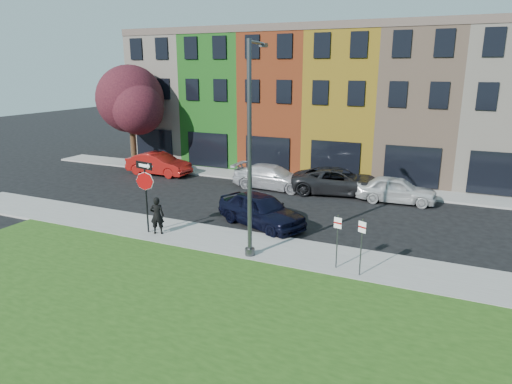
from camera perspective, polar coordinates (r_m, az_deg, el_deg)
The scene contains 15 objects.
ground at distance 17.64m, azimuth -4.26°, elevation -10.30°, with size 120.00×120.00×0.00m, color black.
sidewalk_near at distance 19.39m, azimuth 5.29°, elevation -7.69°, with size 40.00×3.00×0.12m, color gray.
sidewalk_far at distance 31.75m, azimuth 3.94°, elevation 1.51°, with size 40.00×2.40×0.12m, color gray.
rowhouse_block at distance 36.65m, azimuth 8.30°, elevation 11.05°, with size 30.00×10.12×10.00m.
stop_sign at distance 21.45m, azimuth -13.70°, elevation 1.14°, with size 1.04×0.26×3.38m.
man at distance 21.59m, azimuth -12.26°, elevation -2.89°, with size 0.76×0.65×1.76m, color black.
sedan_near at distance 22.49m, azimuth 0.64°, elevation -2.23°, with size 5.29×3.74×1.67m, color black.
parked_car_red at distance 34.12m, azimuth -12.07°, elevation 3.46°, with size 4.91×1.77×1.61m, color maroon.
parked_car_silver at distance 29.52m, azimuth 2.08°, elevation 1.88°, with size 5.28×2.21×1.52m, color #AEADB2.
parked_car_dark at distance 28.72m, azimuth 10.27°, elevation 1.34°, with size 6.14×3.68×1.60m, color black.
parked_car_white at distance 27.68m, azimuth 17.15°, elevation 0.30°, with size 4.61×2.11×1.53m, color silver.
street_lamp at distance 17.97m, azimuth -0.64°, elevation 5.05°, with size 0.69×2.57×8.52m.
parking_sign_a at distance 17.66m, azimuth 10.14°, elevation -5.34°, with size 0.32×0.12×2.13m.
parking_sign_b at distance 17.19m, azimuth 13.05°, elevation -5.93°, with size 0.30×0.16×2.22m.
tree_purple at distance 36.54m, azimuth -15.26°, elevation 10.95°, with size 6.09×5.33×7.72m.
Camera 1 is at (7.73, -13.91, 7.61)m, focal length 32.00 mm.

